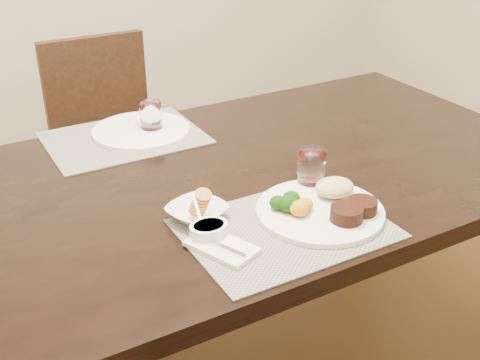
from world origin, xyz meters
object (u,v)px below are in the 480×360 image
chair_far (109,139)px  steak_knife (349,202)px  far_plate (141,131)px  cracker_bowl (197,212)px  wine_glass_near (311,170)px  dinner_plate (326,206)px

chair_far → steak_knife: chair_far is taller
far_plate → cracker_bowl: bearing=-97.6°
cracker_bowl → wine_glass_near: 0.33m
steak_knife → wine_glass_near: bearing=88.2°
wine_glass_near → far_plate: bearing=115.1°
steak_knife → cracker_bowl: size_ratio=1.34×
chair_far → cracker_bowl: size_ratio=5.30×
dinner_plate → cracker_bowl: cracker_bowl is taller
wine_glass_near → steak_knife: bearing=-78.5°
cracker_bowl → dinner_plate: bearing=-24.6°
dinner_plate → cracker_bowl: size_ratio=1.80×
dinner_plate → far_plate: dinner_plate is taller
chair_far → wine_glass_near: chair_far is taller
chair_far → far_plate: size_ratio=2.99×
dinner_plate → cracker_bowl: (-0.28, 0.13, 0.00)m
chair_far → cracker_bowl: 1.15m
chair_far → dinner_plate: 1.27m
wine_glass_near → cracker_bowl: bearing=-179.6°
dinner_plate → far_plate: 0.71m
steak_knife → wine_glass_near: (-0.03, 0.13, 0.04)m
chair_far → far_plate: (-0.06, -0.56, 0.26)m
chair_far → dinner_plate: chair_far is taller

